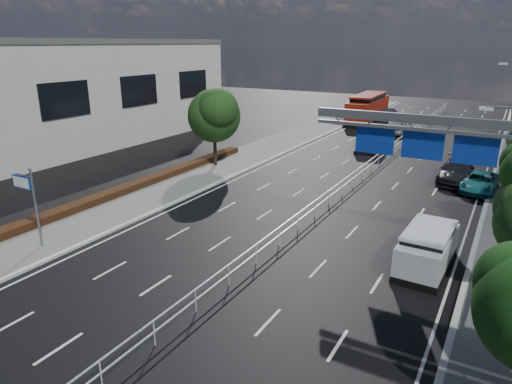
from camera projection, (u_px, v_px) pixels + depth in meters
The scene contains 17 objects.
ground at pixel (208, 303), 18.71m from camera, with size 160.00×160.00×0.00m, color black.
sidewalk_near at pixel (30, 243), 24.09m from camera, with size 5.00×140.00×0.14m, color slate.
kerb_near at pixel (62, 253), 22.92m from camera, with size 0.25×140.00×0.15m, color silver.
kerb_far at pixel (440, 377), 14.45m from camera, with size 0.25×140.00×0.15m, color silver.
median_fence at pixel (368, 167), 37.11m from camera, with size 0.05×85.00×1.02m.
hedge_near at pixel (82, 204), 28.98m from camera, with size 1.00×36.00×0.44m, color black.
toilet_sign at pixel (28, 193), 22.94m from camera, with size 1.62×0.18×4.34m.
overhead_gantry at pixel (439, 141), 22.08m from camera, with size 10.24×0.38×7.45m.
near_building at pixel (67, 96), 46.11m from camera, with size 12.00×38.00×10.00m, color beige.
near_tree_back at pixel (214, 113), 37.71m from camera, with size 4.84×4.51×6.69m.
white_minivan at pixel (370, 141), 44.64m from camera, with size 2.23×4.61×1.95m.
red_bus at pixel (368, 107), 60.62m from camera, with size 3.40×12.39×3.67m.
near_car_silver at pixel (396, 126), 53.10m from camera, with size 2.04×5.06×1.72m, color #94979B.
near_car_dark at pixel (389, 114), 62.99m from camera, with size 1.63×4.66×1.54m, color black.
silver_minivan at pixel (427, 249), 21.32m from camera, with size 2.20×4.84×1.98m.
parked_car_teal at pixel (480, 182), 32.49m from camera, with size 2.23×4.83×1.34m, color #196971.
parked_car_dark at pixel (456, 171), 34.67m from camera, with size 2.29×5.64×1.64m, color black.
Camera 1 is at (9.81, -13.23, 10.16)m, focal length 32.00 mm.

